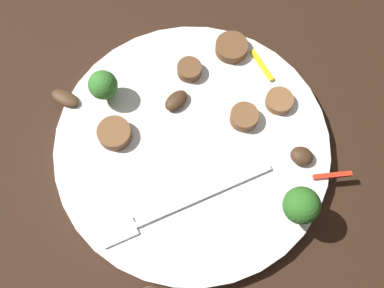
% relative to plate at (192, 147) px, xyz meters
% --- Properties ---
extents(ground_plane, '(1.40, 1.40, 0.00)m').
position_rel_plate_xyz_m(ground_plane, '(0.00, 0.00, -0.01)').
color(ground_plane, black).
extents(plate, '(0.28, 0.28, 0.02)m').
position_rel_plate_xyz_m(plate, '(0.00, 0.00, 0.00)').
color(plate, white).
rests_on(plate, ground_plane).
extents(fork, '(0.18, 0.02, 0.00)m').
position_rel_plate_xyz_m(fork, '(0.05, 0.05, 0.01)').
color(fork, silver).
rests_on(fork, plate).
extents(broccoli_floret_0, '(0.03, 0.03, 0.04)m').
position_rel_plate_xyz_m(broccoli_floret_0, '(0.06, -0.09, 0.03)').
color(broccoli_floret_0, '#408630').
rests_on(broccoli_floret_0, plate).
extents(broccoli_floret_1, '(0.03, 0.03, 0.05)m').
position_rel_plate_xyz_m(broccoli_floret_1, '(-0.06, 0.11, 0.04)').
color(broccoli_floret_1, '#347525').
rests_on(broccoli_floret_1, plate).
extents(sausage_slice_0, '(0.05, 0.05, 0.01)m').
position_rel_plate_xyz_m(sausage_slice_0, '(-0.09, -0.08, 0.01)').
color(sausage_slice_0, brown).
rests_on(sausage_slice_0, plate).
extents(sausage_slice_1, '(0.04, 0.04, 0.01)m').
position_rel_plate_xyz_m(sausage_slice_1, '(-0.10, -0.00, 0.01)').
color(sausage_slice_1, brown).
rests_on(sausage_slice_1, plate).
extents(sausage_slice_2, '(0.04, 0.04, 0.01)m').
position_rel_plate_xyz_m(sausage_slice_2, '(-0.06, -0.00, 0.02)').
color(sausage_slice_2, brown).
rests_on(sausage_slice_2, plate).
extents(sausage_slice_3, '(0.05, 0.05, 0.01)m').
position_rel_plate_xyz_m(sausage_slice_3, '(0.07, -0.04, 0.02)').
color(sausage_slice_3, brown).
rests_on(sausage_slice_3, plate).
extents(sausage_slice_4, '(0.04, 0.04, 0.01)m').
position_rel_plate_xyz_m(sausage_slice_4, '(-0.04, -0.08, 0.02)').
color(sausage_slice_4, brown).
rests_on(sausage_slice_4, plate).
extents(mushroom_0, '(0.03, 0.04, 0.01)m').
position_rel_plate_xyz_m(mushroom_0, '(0.10, -0.11, 0.01)').
color(mushroom_0, '#4C331E').
rests_on(mushroom_0, plate).
extents(mushroom_1, '(0.03, 0.03, 0.01)m').
position_rel_plate_xyz_m(mushroom_1, '(-0.09, 0.06, 0.02)').
color(mushroom_1, '#422B19').
rests_on(mushroom_1, plate).
extents(mushroom_3, '(0.03, 0.03, 0.01)m').
position_rel_plate_xyz_m(mushroom_3, '(-0.01, -0.05, 0.01)').
color(mushroom_3, '#422B19').
rests_on(mushroom_3, plate).
extents(pepper_strip_0, '(0.01, 0.04, 0.00)m').
position_rel_plate_xyz_m(pepper_strip_0, '(-0.11, -0.05, 0.01)').
color(pepper_strip_0, yellow).
rests_on(pepper_strip_0, plate).
extents(pepper_strip_1, '(0.04, 0.02, 0.00)m').
position_rel_plate_xyz_m(pepper_strip_1, '(-0.11, 0.09, 0.01)').
color(pepper_strip_1, red).
rests_on(pepper_strip_1, plate).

